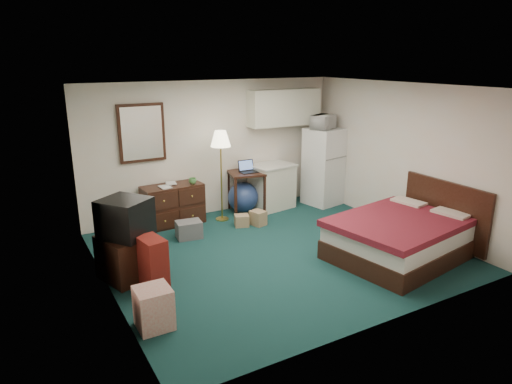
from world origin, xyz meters
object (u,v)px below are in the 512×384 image
dresser (173,205)px  floor_lamp (221,176)px  kitchen_counter (272,187)px  fridge (323,167)px  tv_stand (127,257)px  desk (246,192)px  suitcase (153,263)px  bed (398,239)px

dresser → floor_lamp: size_ratio=0.64×
kitchen_counter → floor_lamp: bearing=178.9°
fridge → tv_stand: (-4.33, -1.34, -0.47)m
desk → dresser: bearing=-169.3°
dresser → tv_stand: dresser is taller
kitchen_counter → fridge: size_ratio=0.55×
desk → suitcase: bearing=-127.5°
tv_stand → suitcase: bearing=-81.8°
desk → fridge: 1.68m
kitchen_counter → bed: 2.99m
desk → fridge: bearing=2.3°
desk → tv_stand: (-2.72, -1.63, -0.10)m
fridge → bed: 2.80m
tv_stand → floor_lamp: bearing=17.3°
floor_lamp → kitchen_counter: bearing=7.5°
desk → tv_stand: desk is taller
floor_lamp → kitchen_counter: floor_lamp is taller
desk → floor_lamp: bearing=-151.3°
floor_lamp → suitcase: 2.74m
floor_lamp → fridge: bearing=-3.1°
floor_lamp → desk: floor_lamp is taller
kitchen_counter → bed: (0.40, -2.96, -0.12)m
bed → tv_stand: bearing=150.6°
dresser → kitchen_counter: kitchen_counter is taller
floor_lamp → kitchen_counter: size_ratio=1.94×
bed → floor_lamp: bearing=109.9°
fridge → dresser: bearing=162.7°
kitchen_counter → tv_stand: 3.66m
fridge → bed: (-0.65, -2.69, -0.47)m
dresser → kitchen_counter: 2.03m
desk → suitcase: size_ratio=1.16×
dresser → floor_lamp: 1.00m
bed → dresser: bearing=119.4°
bed → suitcase: bearing=156.3°
tv_stand → suitcase: size_ratio=0.95×
kitchen_counter → tv_stand: size_ratio=1.30×
fridge → tv_stand: fridge is taller
fridge → suitcase: bearing=-167.4°
desk → bed: size_ratio=0.42×
fridge → suitcase: 4.51m
tv_stand → fridge: bearing=-0.1°
dresser → desk: size_ratio=1.33×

